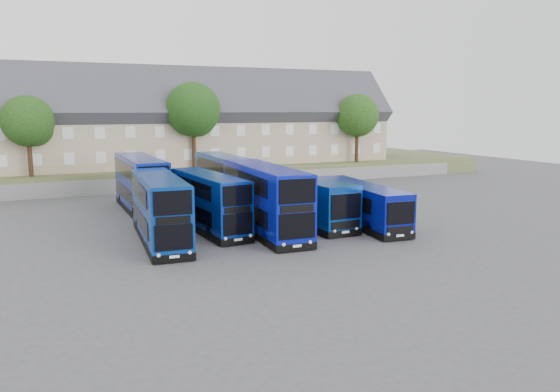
{
  "coord_description": "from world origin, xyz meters",
  "views": [
    {
      "loc": [
        -13.19,
        -31.61,
        8.4
      ],
      "look_at": [
        2.42,
        3.68,
        2.2
      ],
      "focal_mm": 35.0,
      "sensor_mm": 36.0,
      "label": 1
    }
  ],
  "objects": [
    {
      "name": "terrace_row",
      "position": [
        0.0,
        30.0,
        6.6
      ],
      "size": [
        54.0,
        10.4,
        11.2
      ],
      "color": "tan",
      "rests_on": "earth_bank"
    },
    {
      "name": "retaining_wall",
      "position": [
        0.0,
        24.0,
        0.75
      ],
      "size": [
        70.0,
        0.4,
        1.5
      ],
      "primitive_type": "cube",
      "color": "slate",
      "rests_on": "ground"
    },
    {
      "name": "dd_front_right",
      "position": [
        0.63,
        2.2,
        2.23
      ],
      "size": [
        3.15,
        11.53,
        4.54
      ],
      "rotation": [
        0.0,
        0.0,
        -0.05
      ],
      "color": "#0813A4",
      "rests_on": "ground"
    },
    {
      "name": "tree_west",
      "position": [
        -13.85,
        25.1,
        7.05
      ],
      "size": [
        4.8,
        4.8,
        7.65
      ],
      "color": "#382314",
      "rests_on": "earth_bank"
    },
    {
      "name": "earth_bank",
      "position": [
        0.0,
        34.0,
        1.0
      ],
      "size": [
        80.0,
        20.0,
        2.0
      ],
      "primitive_type": "cube",
      "color": "#545932",
      "rests_on": "ground"
    },
    {
      "name": "dd_front_mid",
      "position": [
        -2.67,
        4.32,
        1.92
      ],
      "size": [
        3.03,
        10.01,
        3.92
      ],
      "rotation": [
        0.0,
        0.0,
        0.08
      ],
      "color": "navy",
      "rests_on": "ground"
    },
    {
      "name": "dd_rear_right",
      "position": [
        1.6,
        13.55,
        2.11
      ],
      "size": [
        2.5,
        10.82,
        4.29
      ],
      "rotation": [
        0.0,
        0.0,
        0.0
      ],
      "color": "navy",
      "rests_on": "ground"
    },
    {
      "name": "ground",
      "position": [
        0.0,
        0.0,
        0.0
      ],
      "size": [
        120.0,
        120.0,
        0.0
      ],
      "primitive_type": "plane",
      "color": "#47484D",
      "rests_on": "ground"
    },
    {
      "name": "dd_rear_left",
      "position": [
        -5.72,
        13.47,
        2.19
      ],
      "size": [
        2.66,
        11.23,
        4.45
      ],
      "rotation": [
        0.0,
        0.0,
        0.01
      ],
      "color": "navy",
      "rests_on": "ground"
    },
    {
      "name": "coach_east_a",
      "position": [
        4.61,
        4.74,
        1.66
      ],
      "size": [
        3.11,
        12.52,
        3.4
      ],
      "rotation": [
        0.0,
        0.0,
        0.04
      ],
      "color": "navy",
      "rests_on": "ground"
    },
    {
      "name": "tree_far",
      "position": [
        28.15,
        32.1,
        7.73
      ],
      "size": [
        5.44,
        5.44,
        8.67
      ],
      "color": "#382314",
      "rests_on": "earth_bank"
    },
    {
      "name": "tree_mid",
      "position": [
        2.15,
        25.6,
        8.07
      ],
      "size": [
        5.76,
        5.76,
        9.18
      ],
      "color": "#382314",
      "rests_on": "earth_bank"
    },
    {
      "name": "tree_east",
      "position": [
        22.15,
        25.1,
        7.39
      ],
      "size": [
        5.12,
        5.12,
        8.16
      ],
      "color": "#382314",
      "rests_on": "earth_bank"
    },
    {
      "name": "dd_front_left",
      "position": [
        -6.45,
        2.35,
        2.06
      ],
      "size": [
        3.09,
        10.68,
        4.19
      ],
      "rotation": [
        0.0,
        0.0,
        -0.06
      ],
      "color": "navy",
      "rests_on": "ground"
    },
    {
      "name": "coach_east_b",
      "position": [
        7.98,
        1.7,
        1.46
      ],
      "size": [
        3.22,
        11.1,
        2.99
      ],
      "rotation": [
        0.0,
        0.0,
        -0.08
      ],
      "color": "#070F87",
      "rests_on": "ground"
    }
  ]
}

